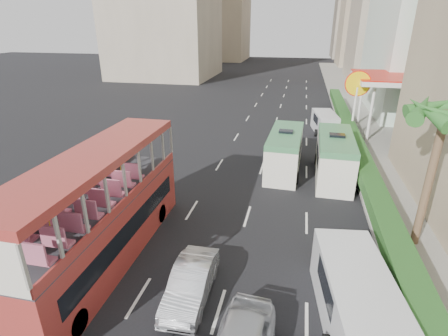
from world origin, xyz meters
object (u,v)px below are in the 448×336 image
(double_decker_bus, at_px, (101,209))
(van_asset, at_px, (281,160))
(panel_van_far, at_px, (325,123))
(shell_station, at_px, (388,105))
(car_silver_lane_a, at_px, (191,297))
(palm_tree, at_px, (429,182))
(minibus_far, at_px, (334,157))
(panel_van_near, at_px, (354,297))
(minibus_near, at_px, (285,152))

(double_decker_bus, distance_m, van_asset, 15.83)
(double_decker_bus, height_order, panel_van_far, double_decker_bus)
(shell_station, bearing_deg, double_decker_bus, -124.82)
(double_decker_bus, height_order, car_silver_lane_a, double_decker_bus)
(double_decker_bus, relative_size, palm_tree, 1.72)
(car_silver_lane_a, relative_size, palm_tree, 0.63)
(minibus_far, relative_size, panel_van_near, 1.25)
(car_silver_lane_a, relative_size, panel_van_near, 0.76)
(minibus_near, height_order, panel_van_far, minibus_near)
(shell_station, bearing_deg, minibus_far, -115.39)
(minibus_near, xyz_separation_m, palm_tree, (6.64, -7.98, 1.96))
(car_silver_lane_a, height_order, shell_station, shell_station)
(minibus_far, bearing_deg, double_decker_bus, -131.39)
(car_silver_lane_a, bearing_deg, shell_station, 63.38)
(minibus_near, xyz_separation_m, panel_van_far, (3.30, 10.37, -0.49))
(minibus_far, xyz_separation_m, shell_station, (5.49, 11.57, 1.28))
(car_silver_lane_a, xyz_separation_m, panel_van_near, (5.94, 0.10, 1.06))
(double_decker_bus, bearing_deg, panel_van_far, 64.91)
(panel_van_near, xyz_separation_m, palm_tree, (3.47, 5.42, 2.32))
(double_decker_bus, relative_size, car_silver_lane_a, 2.72)
(minibus_far, height_order, panel_van_far, minibus_far)
(panel_van_near, distance_m, palm_tree, 6.84)
(panel_van_far, xyz_separation_m, shell_station, (5.54, 0.65, 1.82))
(minibus_far, bearing_deg, panel_van_near, -89.57)
(panel_van_near, bearing_deg, van_asset, 95.04)
(van_asset, height_order, panel_van_far, panel_van_far)
(minibus_far, bearing_deg, minibus_near, 171.91)
(palm_tree, bearing_deg, double_decker_bus, -163.84)
(double_decker_bus, relative_size, panel_van_far, 2.37)
(car_silver_lane_a, xyz_separation_m, palm_tree, (9.40, 5.52, 3.38))
(van_asset, bearing_deg, shell_station, 35.29)
(minibus_near, distance_m, panel_van_near, 13.77)
(double_decker_bus, height_order, minibus_near, double_decker_bus)
(panel_van_far, height_order, shell_station, shell_station)
(panel_van_near, bearing_deg, palm_tree, 49.85)
(van_asset, distance_m, shell_station, 13.08)
(double_decker_bus, height_order, minibus_far, double_decker_bus)
(double_decker_bus, distance_m, car_silver_lane_a, 5.30)
(panel_van_far, relative_size, palm_tree, 0.72)
(minibus_near, bearing_deg, van_asset, 99.99)
(double_decker_bus, distance_m, panel_van_far, 24.73)
(minibus_far, relative_size, panel_van_far, 1.43)
(panel_van_near, relative_size, palm_tree, 0.83)
(panel_van_far, bearing_deg, palm_tree, -88.53)
(van_asset, relative_size, minibus_near, 0.70)
(van_asset, relative_size, panel_van_far, 0.96)
(car_silver_lane_a, bearing_deg, panel_van_near, -0.35)
(car_silver_lane_a, distance_m, minibus_near, 13.85)
(panel_van_far, bearing_deg, car_silver_lane_a, -113.09)
(panel_van_near, bearing_deg, minibus_near, 95.77)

